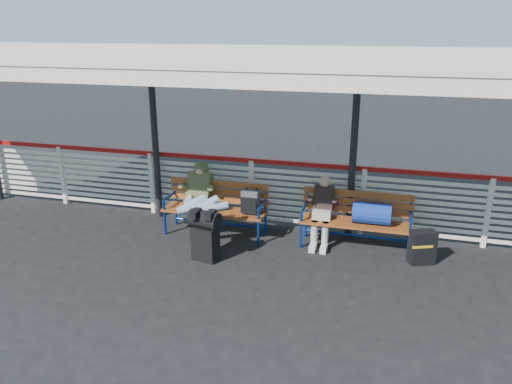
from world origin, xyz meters
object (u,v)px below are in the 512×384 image
(traveler_man, at_px, (200,201))
(suitcase_side, at_px, (422,247))
(luggage_stack, at_px, (205,233))
(companion_person, at_px, (322,210))
(bench_right, at_px, (364,214))
(bench_left, at_px, (224,203))

(traveler_man, relative_size, suitcase_side, 3.08)
(luggage_stack, height_order, companion_person, companion_person)
(companion_person, relative_size, suitcase_side, 2.16)
(bench_right, bearing_deg, traveler_man, -171.28)
(bench_left, bearing_deg, suitcase_side, -4.24)
(bench_right, xyz_separation_m, companion_person, (-0.68, -0.00, -0.00))
(companion_person, bearing_deg, bench_right, 0.42)
(bench_right, relative_size, traveler_man, 1.10)
(bench_left, height_order, bench_right, same)
(luggage_stack, bearing_deg, traveler_man, 128.89)
(suitcase_side, bearing_deg, luggage_stack, 171.04)
(traveler_man, bearing_deg, bench_left, 49.91)
(luggage_stack, relative_size, suitcase_side, 1.54)
(bench_left, xyz_separation_m, companion_person, (1.70, 0.05, 0.02))
(luggage_stack, bearing_deg, bench_left, 104.87)
(traveler_man, distance_m, suitcase_side, 3.62)
(bench_right, bearing_deg, suitcase_side, -18.23)
(bench_left, relative_size, companion_person, 1.57)
(luggage_stack, height_order, bench_right, bench_right)
(traveler_man, bearing_deg, suitcase_side, 1.72)
(bench_left, height_order, traveler_man, traveler_man)
(bench_left, xyz_separation_m, traveler_man, (-0.30, -0.35, 0.12))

